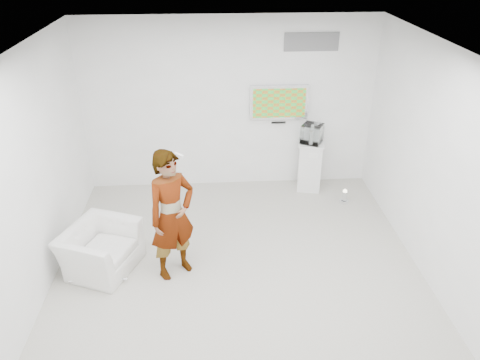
{
  "coord_description": "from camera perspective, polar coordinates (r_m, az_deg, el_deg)",
  "views": [
    {
      "loc": [
        -0.31,
        -5.16,
        4.15
      ],
      "look_at": [
        0.06,
        0.6,
        1.06
      ],
      "focal_mm": 35.0,
      "sensor_mm": 36.0,
      "label": 1
    }
  ],
  "objects": [
    {
      "name": "logo_decal",
      "position": [
        7.99,
        8.72,
        16.31
      ],
      "size": [
        0.9,
        0.02,
        0.3
      ],
      "primitive_type": "cube",
      "color": "slate",
      "rests_on": "room"
    },
    {
      "name": "vitrine",
      "position": [
        8.16,
        8.78,
        5.6
      ],
      "size": [
        0.44,
        0.44,
        0.33
      ],
      "primitive_type": "cube",
      "rotation": [
        0.0,
        0.0,
        -0.51
      ],
      "color": "white",
      "rests_on": "pedestal"
    },
    {
      "name": "wii_remote",
      "position": [
        5.98,
        -7.48,
        3.0
      ],
      "size": [
        0.13,
        0.14,
        0.04
      ],
      "primitive_type": "cube",
      "rotation": [
        0.0,
        0.0,
        0.75
      ],
      "color": "white",
      "rests_on": "person"
    },
    {
      "name": "floor_uplight",
      "position": [
        8.21,
        12.61,
        -1.95
      ],
      "size": [
        0.16,
        0.16,
        0.24
      ],
      "primitive_type": "cylinder",
      "rotation": [
        0.0,
        0.0,
        0.01
      ],
      "color": "white",
      "rests_on": "room"
    },
    {
      "name": "room",
      "position": [
        5.81,
        -0.25,
        1.02
      ],
      "size": [
        5.01,
        5.01,
        3.0
      ],
      "color": "#A6A399",
      "rests_on": "ground"
    },
    {
      "name": "armchair",
      "position": [
        6.72,
        -16.64,
        -8.05
      ],
      "size": [
        1.15,
        1.22,
        0.63
      ],
      "primitive_type": "imported",
      "rotation": [
        0.0,
        0.0,
        1.18
      ],
      "color": "white",
      "rests_on": "room"
    },
    {
      "name": "tv",
      "position": [
        8.12,
        4.76,
        9.41
      ],
      "size": [
        1.0,
        0.08,
        0.6
      ],
      "primitive_type": "cube",
      "color": "silver",
      "rests_on": "room"
    },
    {
      "name": "pedestal",
      "position": [
        8.41,
        8.48,
        1.74
      ],
      "size": [
        0.51,
        0.51,
        0.9
      ],
      "primitive_type": "cube",
      "rotation": [
        0.0,
        0.0,
        -0.19
      ],
      "color": "white",
      "rests_on": "room"
    },
    {
      "name": "person",
      "position": [
        6.1,
        -8.29,
        -4.29
      ],
      "size": [
        0.79,
        0.74,
        1.81
      ],
      "primitive_type": "imported",
      "rotation": [
        0.0,
        0.0,
        0.62
      ],
      "color": "white",
      "rests_on": "room"
    },
    {
      "name": "console",
      "position": [
        8.17,
        8.76,
        5.33
      ],
      "size": [
        0.09,
        0.18,
        0.24
      ],
      "primitive_type": "cube",
      "rotation": [
        0.0,
        0.0,
        -0.24
      ],
      "color": "white",
      "rests_on": "pedestal"
    }
  ]
}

